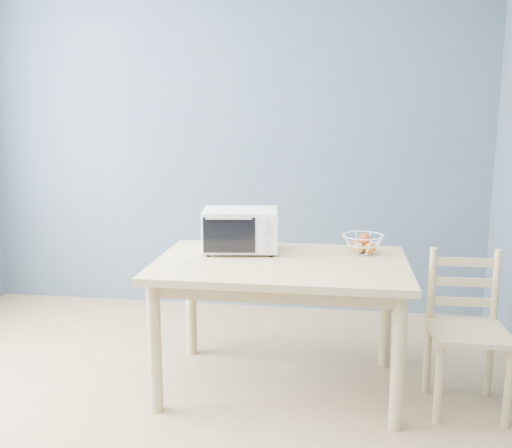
# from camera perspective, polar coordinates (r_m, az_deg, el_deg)

# --- Properties ---
(room) EXTENTS (4.01, 4.51, 2.61)m
(room) POSITION_cam_1_polar(r_m,az_deg,el_deg) (2.36, -13.19, 4.39)
(room) COLOR tan
(room) RESTS_ON ground
(dining_table) EXTENTS (1.40, 0.90, 0.75)m
(dining_table) POSITION_cam_1_polar(r_m,az_deg,el_deg) (3.21, 2.48, -5.46)
(dining_table) COLOR tan
(dining_table) RESTS_ON ground
(toaster_oven) EXTENTS (0.47, 0.37, 0.26)m
(toaster_oven) POSITION_cam_1_polar(r_m,az_deg,el_deg) (3.36, -1.86, -0.56)
(toaster_oven) COLOR white
(toaster_oven) RESTS_ON dining_table
(fruit_basket) EXTENTS (0.31, 0.31, 0.12)m
(fruit_basket) POSITION_cam_1_polar(r_m,az_deg,el_deg) (3.38, 10.60, -1.95)
(fruit_basket) COLOR white
(fruit_basket) RESTS_ON dining_table
(dining_chair) EXTENTS (0.40, 0.40, 0.84)m
(dining_chair) POSITION_cam_1_polar(r_m,az_deg,el_deg) (3.27, 20.29, -10.13)
(dining_chair) COLOR tan
(dining_chair) RESTS_ON ground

